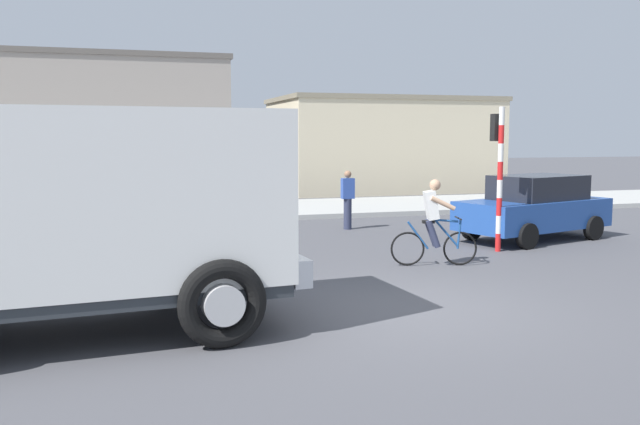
# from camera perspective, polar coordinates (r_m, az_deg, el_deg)

# --- Properties ---
(ground_plane) EXTENTS (120.00, 120.00, 0.00)m
(ground_plane) POSITION_cam_1_polar(r_m,az_deg,el_deg) (10.21, 7.64, -8.12)
(ground_plane) COLOR #4C4C51
(sidewalk_far) EXTENTS (80.00, 5.00, 0.16)m
(sidewalk_far) POSITION_cam_1_polar(r_m,az_deg,el_deg) (22.76, -6.21, 0.19)
(sidewalk_far) COLOR #ADADA8
(sidewalk_far) RESTS_ON ground
(truck_foreground) EXTENTS (5.60, 3.16, 2.90)m
(truck_foreground) POSITION_cam_1_polar(r_m,az_deg,el_deg) (9.16, -19.89, 0.47)
(truck_foreground) COLOR white
(truck_foreground) RESTS_ON ground
(cyclist) EXTENTS (1.68, 0.60, 1.72)m
(cyclist) POSITION_cam_1_polar(r_m,az_deg,el_deg) (13.50, 9.59, -0.84)
(cyclist) COLOR black
(cyclist) RESTS_ON ground
(traffic_light_pole) EXTENTS (0.24, 0.43, 3.20)m
(traffic_light_pole) POSITION_cam_1_polar(r_m,az_deg,el_deg) (15.46, 14.87, 4.43)
(traffic_light_pole) COLOR red
(traffic_light_pole) RESTS_ON ground
(car_red_near) EXTENTS (4.32, 2.80, 1.60)m
(car_red_near) POSITION_cam_1_polar(r_m,az_deg,el_deg) (17.48, 17.68, 0.45)
(car_red_near) COLOR #234C9E
(car_red_near) RESTS_ON ground
(pedestrian_near_kerb) EXTENTS (0.34, 0.22, 1.62)m
(pedestrian_near_kerb) POSITION_cam_1_polar(r_m,az_deg,el_deg) (18.54, 2.36, 1.17)
(pedestrian_near_kerb) COLOR #2D334C
(pedestrian_near_kerb) RESTS_ON ground
(building_mid_block) EXTENTS (9.11, 5.98, 5.69)m
(building_mid_block) POSITION_cam_1_polar(r_m,az_deg,el_deg) (29.00, -17.24, 6.77)
(building_mid_block) COLOR #9E9389
(building_mid_block) RESTS_ON ground
(building_corner_right) EXTENTS (9.95, 6.38, 4.31)m
(building_corner_right) POSITION_cam_1_polar(r_m,az_deg,el_deg) (32.15, 5.22, 5.76)
(building_corner_right) COLOR beige
(building_corner_right) RESTS_ON ground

